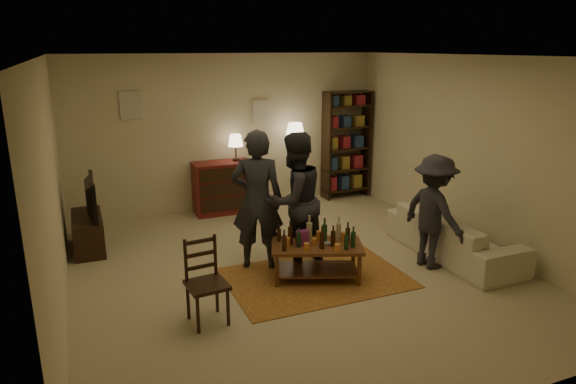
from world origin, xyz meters
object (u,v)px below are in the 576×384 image
person_right (294,201)px  person_by_sofa (434,212)px  bookshelf (346,144)px  dining_chair (205,278)px  sofa (454,235)px  person_left (257,200)px  dresser (224,186)px  floor_lamp (295,137)px  coffee_table (317,248)px  tv_stand (88,224)px

person_right → person_by_sofa: bearing=139.0°
person_right → bookshelf: bearing=-147.1°
dining_chair → sofa: 3.60m
person_left → dresser: bearing=-70.5°
floor_lamp → person_by_sofa: size_ratio=1.00×
person_by_sofa → dresser: bearing=22.3°
coffee_table → person_left: 0.97m
tv_stand → person_left: (2.03, -1.51, 0.53)m
person_right → floor_lamp: bearing=-130.6°
person_by_sofa → floor_lamp: bearing=2.3°
floor_lamp → person_left: (-1.54, -2.36, -0.35)m
floor_lamp → sofa: (1.07, -3.05, -0.96)m
tv_stand → dining_chair: bearing=-67.6°
dining_chair → sofa: size_ratio=0.44×
dining_chair → tv_stand: tv_stand is taller
coffee_table → floor_lamp: size_ratio=0.84×
person_by_sofa → person_left: bearing=60.2°
bookshelf → tv_stand: bearing=-168.2°
person_right → coffee_table: bearing=83.2°
person_right → sofa: bearing=148.0°
sofa → floor_lamp: bearing=19.3°
person_left → person_right: 0.48m
dresser → floor_lamp: (1.32, -0.06, 0.79)m
dining_chair → floor_lamp: floor_lamp is taller
bookshelf → dresser: bearing=-178.4°
dining_chair → person_left: bearing=42.7°
person_by_sofa → dining_chair: bearing=86.6°
tv_stand → person_by_sofa: (4.14, -2.36, 0.37)m
dresser → person_left: size_ratio=0.74×
person_left → person_by_sofa: person_left is taller
coffee_table → dresser: dresser is taller
person_by_sofa → bookshelf: bearing=-17.1°
dresser → floor_lamp: 1.54m
coffee_table → sofa: (2.06, -0.08, -0.10)m
dining_chair → person_right: person_right is taller
coffee_table → dresser: bearing=96.3°
dining_chair → person_left: size_ratio=0.51×
dresser → sofa: bearing=-52.5°
person_left → person_by_sofa: (2.11, -0.85, -0.16)m
person_left → coffee_table: bearing=156.7°
floor_lamp → person_by_sofa: 3.30m
floor_lamp → person_right: person_right is taller
tv_stand → dresser: 2.43m
dining_chair → person_right: 1.77m
coffee_table → person_by_sofa: bearing=-8.6°
dining_chair → person_left: (0.96, 1.09, 0.43)m
tv_stand → person_by_sofa: person_by_sofa is taller
person_left → person_by_sofa: size_ratio=1.22×
coffee_table → tv_stand: tv_stand is taller
floor_lamp → person_by_sofa: (0.57, -3.21, -0.51)m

